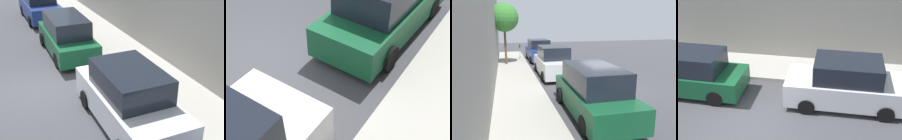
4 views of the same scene
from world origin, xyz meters
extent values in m
plane|color=#424247|center=(0.00, 0.00, 0.00)|extent=(60.00, 60.00, 0.00)
cube|color=#B2ADA3|center=(4.71, 0.00, 0.07)|extent=(2.41, 32.00, 0.15)
cube|color=silver|center=(2.23, -3.45, 0.70)|extent=(1.98, 4.81, 0.96)
cube|color=black|center=(2.23, -3.45, 1.58)|extent=(1.74, 2.61, 0.80)
cylinder|color=black|center=(1.30, -1.97, 0.32)|extent=(0.22, 0.65, 0.65)
cylinder|color=black|center=(3.16, -1.97, 0.32)|extent=(0.22, 0.65, 0.65)
cylinder|color=black|center=(3.16, -4.94, 0.32)|extent=(0.22, 0.65, 0.65)
cube|color=#14512D|center=(2.15, 3.24, 0.64)|extent=(2.02, 4.95, 0.84)
cube|color=black|center=(2.15, 3.24, 1.48)|extent=(1.75, 3.14, 0.84)
cylinder|color=black|center=(1.25, 4.76, 0.34)|extent=(0.22, 0.69, 0.69)
cylinder|color=black|center=(3.05, 4.76, 0.34)|extent=(0.22, 0.69, 0.69)
cylinder|color=black|center=(1.25, 1.72, 0.34)|extent=(0.22, 0.69, 0.69)
cylinder|color=black|center=(3.05, 1.72, 0.34)|extent=(0.22, 0.69, 0.69)
cube|color=navy|center=(2.19, 9.83, 0.70)|extent=(2.03, 4.83, 0.96)
cylinder|color=black|center=(1.26, 11.31, 0.34)|extent=(0.22, 0.68, 0.68)
cylinder|color=black|center=(3.12, 11.31, 0.34)|extent=(0.22, 0.68, 0.68)
cylinder|color=black|center=(1.26, 8.34, 0.34)|extent=(0.22, 0.68, 0.68)
cylinder|color=black|center=(3.12, 8.34, 0.34)|extent=(0.22, 0.68, 0.68)
camera|label=1|loc=(-1.65, -10.97, 5.95)|focal=50.00mm
camera|label=2|loc=(5.31, -4.11, 5.38)|focal=50.00mm
camera|label=3|loc=(5.31, 10.63, 3.46)|focal=35.00mm
camera|label=4|loc=(-8.59, -2.97, 7.29)|focal=50.00mm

